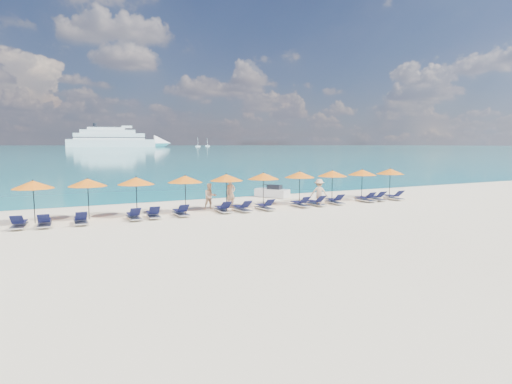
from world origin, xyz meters
name	(u,v)px	position (x,y,z in m)	size (l,w,h in m)	color
ground	(280,219)	(0.00, 0.00, 0.00)	(1400.00, 1400.00, 0.00)	beige
sea	(54,147)	(0.00, 660.00, 0.01)	(1600.00, 1300.00, 0.01)	#1FA9B2
cruise_ship	(121,140)	(70.37, 511.85, 8.64)	(120.69, 32.42, 33.22)	white
sailboat_near	(198,146)	(162.41, 499.71, 1.18)	(6.26, 2.09, 11.48)	white
sailboat_far	(207,146)	(197.94, 563.48, 1.21)	(6.43, 2.14, 11.79)	white
jetski	(272,192)	(4.23, 8.74, 0.39)	(2.18, 2.79, 0.94)	silver
beachgoer_a	(231,193)	(-0.81, 5.03, 0.95)	(0.69, 0.45, 1.90)	tan
beachgoer_b	(210,196)	(-2.20, 5.07, 0.82)	(0.80, 0.46, 1.64)	tan
beachgoer_c	(319,193)	(4.80, 3.31, 0.89)	(1.15, 0.54, 1.79)	tan
umbrella_0	(33,185)	(-11.99, 4.63, 2.02)	(2.10, 2.10, 2.28)	black
umbrella_1	(88,182)	(-9.36, 4.67, 2.02)	(2.10, 2.10, 2.28)	black
umbrella_2	(136,181)	(-6.81, 4.52, 2.02)	(2.10, 2.10, 2.28)	black
umbrella_3	(185,179)	(-3.95, 4.53, 2.02)	(2.10, 2.10, 2.28)	black
umbrella_4	(226,178)	(-1.31, 4.51, 2.02)	(2.10, 2.10, 2.28)	black
umbrella_5	(263,176)	(1.30, 4.55, 2.02)	(2.10, 2.10, 2.28)	black
umbrella_6	(300,175)	(4.13, 4.66, 2.02)	(2.10, 2.10, 2.28)	black
umbrella_7	(332,174)	(6.77, 4.55, 2.02)	(2.10, 2.10, 2.28)	black
umbrella_8	(362,172)	(9.48, 4.60, 2.02)	(2.10, 2.10, 2.28)	black
umbrella_9	(390,171)	(12.08, 4.48, 2.02)	(2.10, 2.10, 2.28)	black
lounger_0	(19,224)	(-12.66, 3.39, 0.24)	(0.79, 1.75, 0.66)	silver
lounger_1	(44,222)	(-11.55, 3.24, 0.24)	(0.69, 1.72, 0.66)	silver
lounger_2	(81,220)	(-9.88, 3.21, 0.24)	(0.63, 1.70, 0.66)	silver
lounger_3	(134,216)	(-7.21, 3.33, 0.24)	(0.65, 1.71, 0.66)	silver
lounger_4	(153,214)	(-6.14, 3.42, 0.24)	(0.75, 1.74, 0.66)	silver
lounger_5	(181,212)	(-4.57, 3.41, 0.24)	(0.63, 1.70, 0.66)	silver
lounger_6	(223,209)	(-1.95, 3.49, 0.24)	(0.68, 1.72, 0.66)	silver
lounger_7	(242,208)	(-0.80, 3.29, 0.24)	(0.78, 1.75, 0.66)	silver
lounger_8	(265,206)	(0.76, 3.28, 0.24)	(0.71, 1.73, 0.66)	silver
lounger_9	(300,203)	(3.42, 3.40, 0.24)	(0.68, 1.72, 0.66)	silver
lounger_10	(316,202)	(4.60, 3.38, 0.24)	(0.79, 1.75, 0.66)	silver
lounger_11	(335,201)	(6.22, 3.44, 0.24)	(0.75, 1.74, 0.66)	silver
lounger_12	(365,199)	(8.87, 3.45, 0.24)	(0.63, 1.70, 0.66)	silver
lounger_13	(376,198)	(9.94, 3.53, 0.24)	(0.68, 1.72, 0.66)	silver
lounger_14	(394,197)	(11.46, 3.36, 0.24)	(0.70, 1.73, 0.66)	silver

